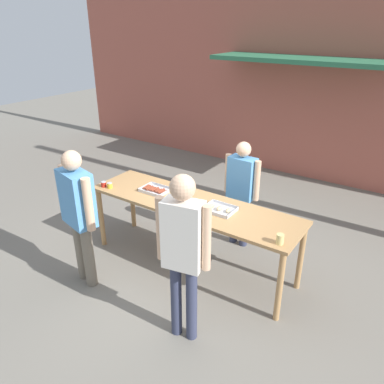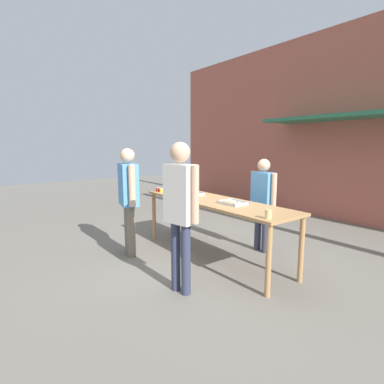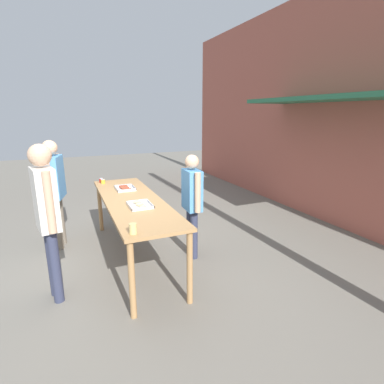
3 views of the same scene
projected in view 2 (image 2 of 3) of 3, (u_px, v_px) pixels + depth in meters
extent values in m
plane|color=slate|center=(214.00, 257.00, 4.89)|extent=(24.00, 24.00, 0.00)
cube|color=#A85647|center=(347.00, 125.00, 6.89)|extent=(12.00, 0.12, 4.50)
cube|color=#2D704C|center=(335.00, 117.00, 6.54)|extent=(3.20, 1.00, 0.08)
cube|color=tan|center=(214.00, 201.00, 4.74)|extent=(2.87, 0.79, 0.04)
cylinder|color=tan|center=(154.00, 217.00, 5.71)|extent=(0.07, 0.07, 0.90)
cylinder|color=tan|center=(268.00, 261.00, 3.54)|extent=(0.07, 0.07, 0.90)
cylinder|color=tan|center=(183.00, 212.00, 6.10)|extent=(0.07, 0.07, 0.90)
cylinder|color=tan|center=(301.00, 250.00, 3.93)|extent=(0.07, 0.07, 0.90)
cube|color=silver|center=(192.00, 195.00, 5.24)|extent=(0.37, 0.30, 0.01)
cube|color=silver|center=(185.00, 194.00, 5.15)|extent=(0.37, 0.01, 0.03)
cube|color=silver|center=(198.00, 193.00, 5.32)|extent=(0.37, 0.01, 0.03)
cube|color=silver|center=(186.00, 192.00, 5.38)|extent=(0.01, 0.30, 0.03)
cube|color=silver|center=(198.00, 195.00, 5.09)|extent=(0.01, 0.30, 0.03)
cylinder|color=brown|center=(187.00, 192.00, 5.36)|extent=(0.04, 0.14, 0.03)
cylinder|color=brown|center=(188.00, 193.00, 5.33)|extent=(0.04, 0.12, 0.03)
cylinder|color=brown|center=(189.00, 193.00, 5.30)|extent=(0.03, 0.14, 0.03)
cylinder|color=brown|center=(190.00, 193.00, 5.28)|extent=(0.03, 0.11, 0.03)
cylinder|color=brown|center=(191.00, 193.00, 5.25)|extent=(0.03, 0.12, 0.03)
cylinder|color=brown|center=(192.00, 194.00, 5.23)|extent=(0.04, 0.13, 0.03)
cylinder|color=brown|center=(193.00, 194.00, 5.21)|extent=(0.03, 0.11, 0.02)
cylinder|color=brown|center=(194.00, 194.00, 5.19)|extent=(0.04, 0.12, 0.03)
cylinder|color=brown|center=(196.00, 194.00, 5.17)|extent=(0.04, 0.14, 0.03)
cylinder|color=brown|center=(196.00, 195.00, 5.14)|extent=(0.03, 0.12, 0.02)
cylinder|color=brown|center=(197.00, 195.00, 5.11)|extent=(0.03, 0.11, 0.03)
cube|color=silver|center=(233.00, 204.00, 4.43)|extent=(0.38, 0.30, 0.01)
cube|color=silver|center=(226.00, 203.00, 4.34)|extent=(0.38, 0.01, 0.03)
cube|color=silver|center=(240.00, 201.00, 4.51)|extent=(0.38, 0.01, 0.03)
cube|color=silver|center=(224.00, 200.00, 4.57)|extent=(0.01, 0.30, 0.03)
cube|color=silver|center=(242.00, 204.00, 4.28)|extent=(0.01, 0.30, 0.03)
ellipsoid|color=#D6B77F|center=(227.00, 201.00, 4.51)|extent=(0.08, 0.12, 0.05)
ellipsoid|color=#D6B77F|center=(233.00, 202.00, 4.43)|extent=(0.06, 0.11, 0.05)
ellipsoid|color=#D6B77F|center=(239.00, 203.00, 4.34)|extent=(0.07, 0.11, 0.04)
cylinder|color=#B22319|center=(158.00, 190.00, 5.60)|extent=(0.07, 0.07, 0.07)
cylinder|color=#B2B2B7|center=(158.00, 188.00, 5.59)|extent=(0.07, 0.07, 0.01)
cylinder|color=gold|center=(161.00, 190.00, 5.53)|extent=(0.07, 0.07, 0.07)
cylinder|color=#B2B2B7|center=(161.00, 188.00, 5.52)|extent=(0.07, 0.07, 0.01)
cylinder|color=#DBC67A|center=(268.00, 214.00, 3.54)|extent=(0.08, 0.08, 0.11)
cylinder|color=#333851|center=(258.00, 228.00, 5.17)|extent=(0.11, 0.11, 0.76)
cylinder|color=#333851|center=(265.00, 231.00, 5.03)|extent=(0.11, 0.11, 0.76)
cube|color=#5193D1|center=(263.00, 190.00, 4.99)|extent=(0.39, 0.23, 0.60)
sphere|color=#DBAD89|center=(264.00, 165.00, 4.93)|extent=(0.21, 0.21, 0.21)
cylinder|color=#DBAD89|center=(253.00, 188.00, 5.18)|extent=(0.09, 0.09, 0.57)
cylinder|color=#DBAD89|center=(274.00, 191.00, 4.80)|extent=(0.09, 0.09, 0.57)
cylinder|color=#756B5B|center=(131.00, 232.00, 4.83)|extent=(0.14, 0.14, 0.84)
cylinder|color=#756B5B|center=(129.00, 228.00, 5.02)|extent=(0.14, 0.14, 0.84)
cube|color=#5193D1|center=(128.00, 185.00, 4.81)|extent=(0.50, 0.35, 0.67)
sphere|color=#DBAD89|center=(127.00, 155.00, 4.73)|extent=(0.23, 0.23, 0.23)
cylinder|color=#DBAD89|center=(132.00, 186.00, 4.55)|extent=(0.10, 0.10, 0.63)
cylinder|color=#DBAD89|center=(125.00, 182.00, 5.06)|extent=(0.10, 0.10, 0.63)
cylinder|color=#333851|center=(186.00, 260.00, 3.61)|extent=(0.11, 0.11, 0.89)
cylinder|color=#333851|center=(176.00, 256.00, 3.72)|extent=(0.11, 0.11, 0.89)
cube|color=silver|center=(180.00, 194.00, 3.54)|extent=(0.42, 0.28, 0.70)
sphere|color=#DBAD89|center=(180.00, 152.00, 3.46)|extent=(0.24, 0.24, 0.24)
cylinder|color=#DBAD89|center=(195.00, 195.00, 3.38)|extent=(0.09, 0.09, 0.67)
cylinder|color=#DBAD89|center=(167.00, 190.00, 3.69)|extent=(0.09, 0.09, 0.67)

